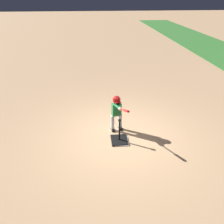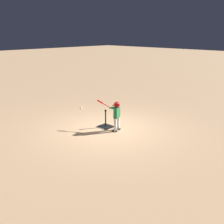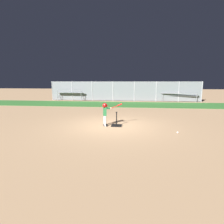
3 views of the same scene
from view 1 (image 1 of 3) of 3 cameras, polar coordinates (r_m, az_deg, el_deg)
The scene contains 4 objects.
ground_plane at distance 6.41m, azimuth 2.41°, elevation -6.44°, with size 90.00×90.00×0.00m, color tan.
home_plate at distance 6.21m, azimuth 2.24°, elevation -7.63°, with size 0.44×0.44×0.02m, color white.
batting_tee at distance 6.21m, azimuth 1.91°, elevation -6.89°, with size 0.51×0.46×0.70m.
batter_child at distance 6.32m, azimuth 1.28°, elevation 0.66°, with size 0.95×0.42×1.13m.
Camera 1 is at (5.16, -0.75, 3.73)m, focal length 35.00 mm.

